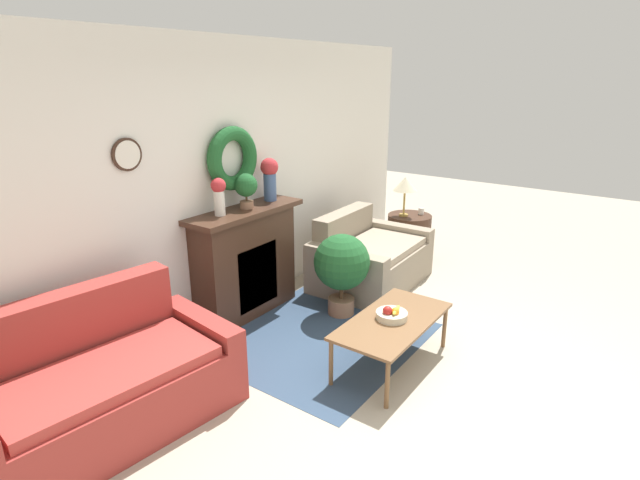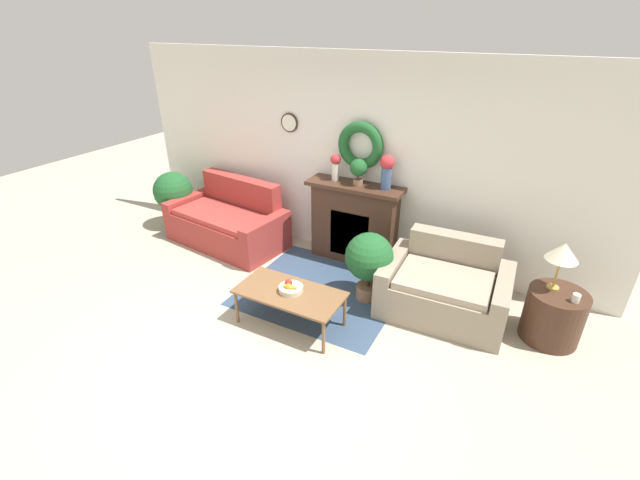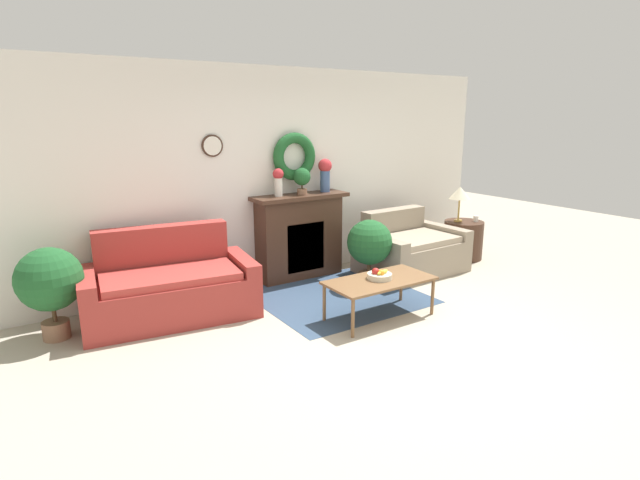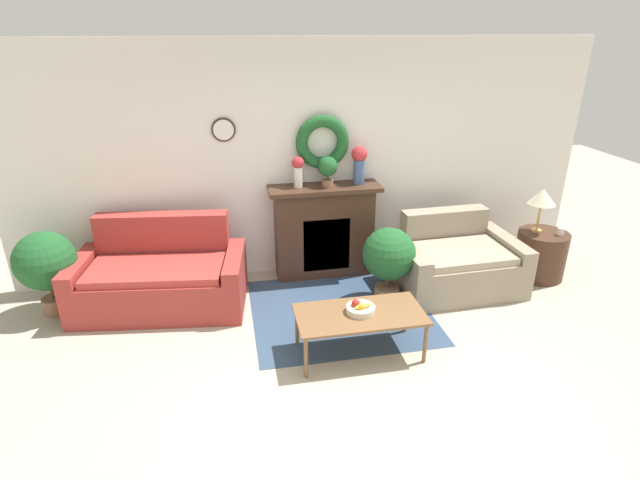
{
  "view_description": "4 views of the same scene",
  "coord_description": "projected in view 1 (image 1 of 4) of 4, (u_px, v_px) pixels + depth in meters",
  "views": [
    {
      "loc": [
        -3.22,
        -1.06,
        2.36
      ],
      "look_at": [
        0.28,
        1.45,
        0.92
      ],
      "focal_mm": 28.0,
      "sensor_mm": 36.0,
      "label": 1
    },
    {
      "loc": [
        2.2,
        -2.6,
        3.01
      ],
      "look_at": [
        0.08,
        1.4,
        0.67
      ],
      "focal_mm": 24.0,
      "sensor_mm": 36.0,
      "label": 2
    },
    {
      "loc": [
        -3.13,
        -3.23,
        2.11
      ],
      "look_at": [
        -0.06,
        1.45,
        0.7
      ],
      "focal_mm": 28.0,
      "sensor_mm": 36.0,
      "label": 3
    },
    {
      "loc": [
        -0.96,
        -3.1,
        2.8
      ],
      "look_at": [
        -0.08,
        1.36,
        0.84
      ],
      "focal_mm": 28.0,
      "sensor_mm": 36.0,
      "label": 4
    }
  ],
  "objects": [
    {
      "name": "ground_plane",
      "position": [
        452.0,
        398.0,
        3.82
      ],
      "size": [
        16.0,
        16.0,
        0.0
      ],
      "primitive_type": "plane",
      "color": "#ADA38E"
    },
    {
      "name": "wall_back",
      "position": [
        216.0,
        183.0,
        4.76
      ],
      "size": [
        6.8,
        0.2,
        2.7
      ],
      "color": "white",
      "rests_on": "ground_plane"
    },
    {
      "name": "mug",
      "position": [
        421.0,
        211.0,
        6.66
      ],
      "size": [
        0.07,
        0.07,
        0.09
      ],
      "color": "silver",
      "rests_on": "side_table_by_loveseat"
    },
    {
      "name": "loveseat_right",
      "position": [
        369.0,
        259.0,
        5.83
      ],
      "size": [
        1.4,
        1.02,
        0.82
      ],
      "rotation": [
        0.0,
        0.0,
        0.03
      ],
      "color": "gray",
      "rests_on": "ground_plane"
    },
    {
      "name": "fruit_bowl",
      "position": [
        392.0,
        314.0,
        4.12
      ],
      "size": [
        0.26,
        0.26,
        0.12
      ],
      "color": "beige",
      "rests_on": "coffee_table"
    },
    {
      "name": "potted_plant_floor_by_loveseat",
      "position": [
        342.0,
        265.0,
        4.99
      ],
      "size": [
        0.57,
        0.57,
        0.85
      ],
      "color": "#8E664C",
      "rests_on": "ground_plane"
    },
    {
      "name": "vase_on_mantel_left",
      "position": [
        219.0,
        194.0,
        4.54
      ],
      "size": [
        0.14,
        0.14,
        0.35
      ],
      "color": "silver",
      "rests_on": "fireplace"
    },
    {
      "name": "couch_left",
      "position": [
        102.0,
        385.0,
        3.43
      ],
      "size": [
        1.86,
        1.12,
        0.93
      ],
      "rotation": [
        0.0,
        0.0,
        -0.13
      ],
      "color": "#9E332D",
      "rests_on": "ground_plane"
    },
    {
      "name": "vase_on_mantel_right",
      "position": [
        270.0,
        176.0,
        5.07
      ],
      "size": [
        0.18,
        0.18,
        0.44
      ],
      "color": "#3D5684",
      "rests_on": "fireplace"
    },
    {
      "name": "potted_plant_on_mantel",
      "position": [
        246.0,
        187.0,
        4.78
      ],
      "size": [
        0.22,
        0.22,
        0.34
      ],
      "color": "#8E664C",
      "rests_on": "fireplace"
    },
    {
      "name": "coffee_table",
      "position": [
        393.0,
        323.0,
        4.14
      ],
      "size": [
        1.16,
        0.58,
        0.43
      ],
      "color": "brown",
      "rests_on": "ground_plane"
    },
    {
      "name": "fireplace",
      "position": [
        246.0,
        262.0,
        5.01
      ],
      "size": [
        1.29,
        0.41,
        1.11
      ],
      "color": "#42281C",
      "rests_on": "ground_plane"
    },
    {
      "name": "table_lamp",
      "position": [
        405.0,
        185.0,
        6.47
      ],
      "size": [
        0.31,
        0.31,
        0.52
      ],
      "color": "#B28E42",
      "rests_on": "side_table_by_loveseat"
    },
    {
      "name": "side_table_by_loveseat",
      "position": [
        409.0,
        235.0,
        6.72
      ],
      "size": [
        0.58,
        0.58,
        0.57
      ],
      "color": "#42281C",
      "rests_on": "ground_plane"
    },
    {
      "name": "floor_rug",
      "position": [
        319.0,
        338.0,
        4.67
      ],
      "size": [
        1.86,
        1.68,
        0.01
      ],
      "color": "#334760",
      "rests_on": "ground_plane"
    }
  ]
}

